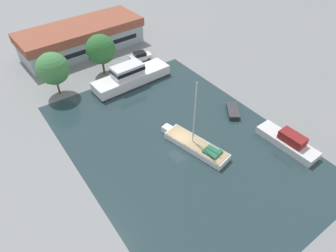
{
  "coord_description": "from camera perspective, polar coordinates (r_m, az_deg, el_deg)",
  "views": [
    {
      "loc": [
        -18.74,
        -23.14,
        29.13
      ],
      "look_at": [
        0.0,
        2.91,
        1.0
      ],
      "focal_mm": 32.0,
      "sensor_mm": 36.0,
      "label": 1
    }
  ],
  "objects": [
    {
      "name": "ground_plane",
      "position": [
        41.65,
        2.34,
        -3.18
      ],
      "size": [
        440.0,
        440.0,
        0.0
      ],
      "primitive_type": "plane",
      "color": "gray"
    },
    {
      "name": "water_canal",
      "position": [
        41.65,
        2.34,
        -3.18
      ],
      "size": [
        27.19,
        38.85,
        0.01
      ],
      "primitive_type": "cube",
      "color": "#23383D",
      "rests_on": "ground"
    },
    {
      "name": "sailboat_moored",
      "position": [
        40.63,
        5.26,
        -3.61
      ],
      "size": [
        4.66,
        10.64,
        10.36
      ],
      "rotation": [
        0.0,
        0.0,
        0.23
      ],
      "color": "white",
      "rests_on": "water_canal"
    },
    {
      "name": "parked_car",
      "position": [
        60.22,
        -5.27,
        13.07
      ],
      "size": [
        4.47,
        2.39,
        1.75
      ],
      "rotation": [
        0.0,
        0.0,
        4.58
      ],
      "color": "silver",
      "rests_on": "ground"
    },
    {
      "name": "warehouse_building",
      "position": [
        65.68,
        -16.1,
        15.88
      ],
      "size": [
        24.93,
        10.59,
        5.21
      ],
      "rotation": [
        0.0,
        0.0,
        0.05
      ],
      "color": "#99A8B2",
      "rests_on": "ground"
    },
    {
      "name": "quay_tree_near_building",
      "position": [
        55.32,
        -12.71,
        14.06
      ],
      "size": [
        5.2,
        5.2,
        7.34
      ],
      "color": "brown",
      "rests_on": "ground"
    },
    {
      "name": "motor_cruiser",
      "position": [
        52.95,
        -7.1,
        9.3
      ],
      "size": [
        14.25,
        4.52,
        3.78
      ],
      "rotation": [
        0.0,
        0.0,
        1.61
      ],
      "color": "white",
      "rests_on": "water_canal"
    },
    {
      "name": "cabin_boat",
      "position": [
        43.75,
        21.92,
        -2.73
      ],
      "size": [
        2.97,
        8.73,
        2.34
      ],
      "rotation": [
        0.0,
        0.0,
        0.04
      ],
      "color": "silver",
      "rests_on": "water_canal"
    },
    {
      "name": "quay_tree_by_water",
      "position": [
        51.61,
        -21.08,
        10.18
      ],
      "size": [
        5.19,
        5.19,
        7.35
      ],
      "color": "brown",
      "rests_on": "ground"
    },
    {
      "name": "small_dinghy",
      "position": [
        47.42,
        12.23,
        2.81
      ],
      "size": [
        3.61,
        4.06,
        0.72
      ],
      "rotation": [
        0.0,
        0.0,
        5.65
      ],
      "color": "#23282D",
      "rests_on": "water_canal"
    }
  ]
}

